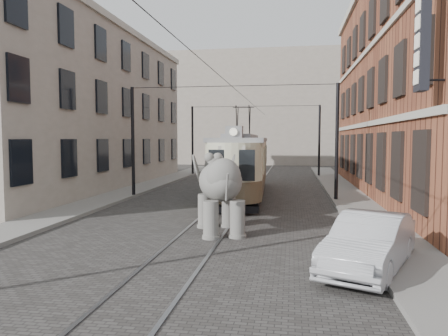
# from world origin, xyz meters

# --- Properties ---
(ground) EXTENTS (120.00, 120.00, 0.00)m
(ground) POSITION_xyz_m (0.00, 0.00, 0.00)
(ground) COLOR #3D3B39
(tram_rails) EXTENTS (1.54, 80.00, 0.02)m
(tram_rails) POSITION_xyz_m (0.00, 0.00, 0.01)
(tram_rails) COLOR slate
(tram_rails) RESTS_ON ground
(sidewalk_right) EXTENTS (2.00, 60.00, 0.15)m
(sidewalk_right) POSITION_xyz_m (6.00, 0.00, 0.07)
(sidewalk_right) COLOR slate
(sidewalk_right) RESTS_ON ground
(sidewalk_left) EXTENTS (2.00, 60.00, 0.15)m
(sidewalk_left) POSITION_xyz_m (-6.50, 0.00, 0.07)
(sidewalk_left) COLOR slate
(sidewalk_left) RESTS_ON ground
(brick_building) EXTENTS (8.00, 26.00, 12.00)m
(brick_building) POSITION_xyz_m (11.00, 9.00, 6.00)
(brick_building) COLOR brown
(brick_building) RESTS_ON ground
(stucco_building) EXTENTS (7.00, 24.00, 10.00)m
(stucco_building) POSITION_xyz_m (-11.00, 10.00, 5.00)
(stucco_building) COLOR gray
(stucco_building) RESTS_ON ground
(distant_block) EXTENTS (28.00, 10.00, 14.00)m
(distant_block) POSITION_xyz_m (0.00, 40.00, 7.00)
(distant_block) COLOR gray
(distant_block) RESTS_ON ground
(catenary) EXTENTS (11.00, 30.20, 6.00)m
(catenary) POSITION_xyz_m (-0.20, 5.00, 3.00)
(catenary) COLOR black
(catenary) RESTS_ON ground
(tram) EXTENTS (3.19, 12.73, 5.01)m
(tram) POSITION_xyz_m (0.25, 7.69, 2.50)
(tram) COLOR beige
(tram) RESTS_ON ground
(elephant) EXTENTS (3.71, 4.98, 2.72)m
(elephant) POSITION_xyz_m (0.55, -1.79, 1.36)
(elephant) COLOR slate
(elephant) RESTS_ON ground
(parked_car) EXTENTS (3.02, 4.45, 1.39)m
(parked_car) POSITION_xyz_m (4.86, -5.39, 0.69)
(parked_car) COLOR #A2A2A7
(parked_car) RESTS_ON ground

